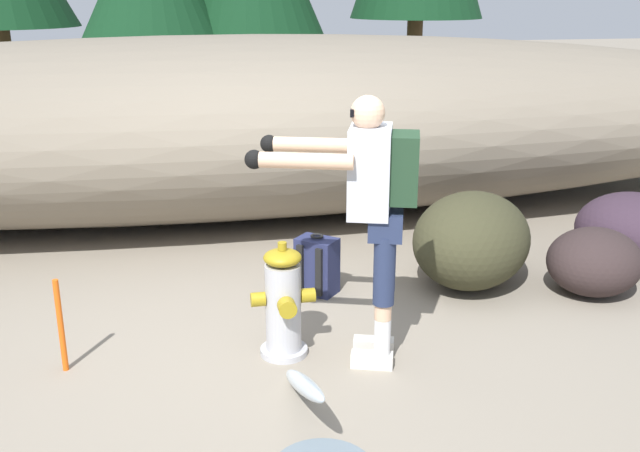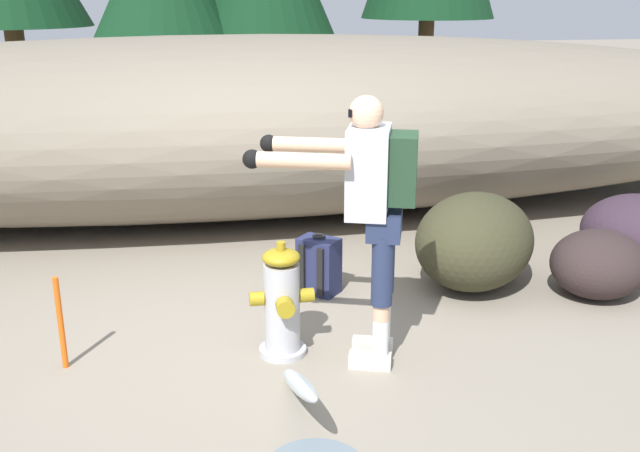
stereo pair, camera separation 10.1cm
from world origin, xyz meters
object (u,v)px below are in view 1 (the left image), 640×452
boulder_mid (471,240)px  boulder_small (594,262)px  survey_stake (61,326)px  fire_hydrant (283,304)px  utility_worker (372,198)px  spare_backpack (317,266)px  boulder_large (632,229)px

boulder_mid → boulder_small: (0.85, -0.37, -0.11)m
boulder_small → survey_stake: 3.86m
fire_hydrant → survey_stake: (-1.35, 0.07, -0.05)m
fire_hydrant → boulder_mid: fire_hydrant is taller
utility_worker → spare_backpack: bearing=-65.9°
utility_worker → boulder_mid: size_ratio=1.47×
boulder_large → boulder_mid: (-1.51, -0.14, 0.06)m
boulder_large → boulder_small: size_ratio=1.28×
spare_backpack → survey_stake: bearing=157.8°
boulder_mid → survey_stake: boulder_mid is taller
fire_hydrant → boulder_small: fire_hydrant is taller
utility_worker → survey_stake: 2.03m
boulder_mid → survey_stake: (-2.98, -0.79, -0.07)m
fire_hydrant → boulder_large: 3.30m
fire_hydrant → spare_backpack: size_ratio=1.62×
boulder_small → spare_backpack: bearing=167.8°
survey_stake → boulder_mid: bearing=14.9°
fire_hydrant → spare_backpack: (0.41, 0.94, -0.13)m
boulder_large → boulder_mid: size_ratio=0.83×
boulder_small → boulder_large: bearing=37.5°
utility_worker → survey_stake: utility_worker is taller
utility_worker → boulder_large: 2.97m
boulder_mid → survey_stake: 3.08m
boulder_mid → boulder_small: boulder_mid is taller
boulder_small → boulder_mid: bearing=156.8°
fire_hydrant → utility_worker: bearing=-18.3°
fire_hydrant → boulder_small: size_ratio=1.03×
boulder_large → boulder_mid: boulder_mid is taller
utility_worker → boulder_large: utility_worker is taller
boulder_mid → boulder_small: 0.94m
boulder_large → survey_stake: boulder_large is taller
fire_hydrant → survey_stake: fire_hydrant is taller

